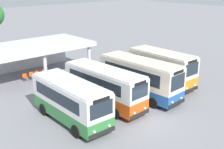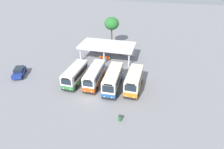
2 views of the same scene
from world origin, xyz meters
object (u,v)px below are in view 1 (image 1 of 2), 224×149
object	(u,v)px
waiting_chair_end_by_column	(25,76)
waiting_chair_middle_seat	(37,74)
city_bus_fourth_amber	(162,67)
city_bus_second_in_row	(104,85)
city_bus_middle_cream	(140,77)
city_bus_nearest_orange	(71,100)
waiting_chair_fourth_seat	(43,72)
waiting_chair_second_from_end	(32,75)

from	to	relation	value
waiting_chair_end_by_column	waiting_chair_middle_seat	size ratio (longest dim) A/B	1.00
city_bus_fourth_amber	waiting_chair_middle_seat	xyz separation A→B (m)	(-7.88, 9.93, -1.33)
city_bus_second_in_row	city_bus_middle_cream	distance (m)	3.60
city_bus_fourth_amber	waiting_chair_end_by_column	bearing A→B (deg)	132.91
city_bus_middle_cream	city_bus_second_in_row	bearing A→B (deg)	170.37
city_bus_nearest_orange	waiting_chair_middle_seat	bearing A→B (deg)	74.98
city_bus_nearest_orange	waiting_chair_end_by_column	size ratio (longest dim) A/B	8.45
city_bus_second_in_row	waiting_chair_fourth_seat	xyz separation A→B (m)	(-0.12, 9.79, -1.23)
city_bus_nearest_orange	waiting_chair_second_from_end	xyz separation A→B (m)	(2.08, 10.16, -1.17)
waiting_chair_second_from_end	waiting_chair_fourth_seat	bearing A→B (deg)	3.66
city_bus_second_in_row	waiting_chair_second_from_end	xyz separation A→B (m)	(-1.47, 9.70, -1.23)
city_bus_middle_cream	waiting_chair_second_from_end	world-z (taller)	city_bus_middle_cream
waiting_chair_second_from_end	waiting_chair_fourth_seat	world-z (taller)	same
city_bus_middle_cream	city_bus_nearest_orange	bearing A→B (deg)	178.85
waiting_chair_fourth_seat	city_bus_middle_cream	bearing A→B (deg)	-70.58
city_bus_second_in_row	city_bus_middle_cream	xyz separation A→B (m)	(3.55, -0.60, 0.10)
city_bus_middle_cream	city_bus_fourth_amber	xyz separation A→B (m)	(3.55, 0.48, 0.01)
city_bus_nearest_orange	city_bus_second_in_row	xyz separation A→B (m)	(3.55, 0.46, 0.06)
city_bus_fourth_amber	waiting_chair_second_from_end	distance (m)	13.09
waiting_chair_middle_seat	waiting_chair_fourth_seat	xyz separation A→B (m)	(0.67, -0.02, 0.00)
city_bus_nearest_orange	city_bus_second_in_row	distance (m)	3.58
city_bus_nearest_orange	city_bus_second_in_row	bearing A→B (deg)	7.38
waiting_chair_end_by_column	city_bus_middle_cream	bearing A→B (deg)	-61.37
waiting_chair_end_by_column	city_bus_fourth_amber	bearing A→B (deg)	-47.09
city_bus_second_in_row	waiting_chair_second_from_end	world-z (taller)	city_bus_second_in_row
waiting_chair_middle_seat	city_bus_second_in_row	bearing A→B (deg)	-85.39
city_bus_second_in_row	waiting_chair_middle_seat	bearing A→B (deg)	94.61
city_bus_second_in_row	waiting_chair_fourth_seat	world-z (taller)	city_bus_second_in_row
city_bus_middle_cream	city_bus_fourth_amber	world-z (taller)	city_bus_fourth_amber
waiting_chair_second_from_end	waiting_chair_middle_seat	size ratio (longest dim) A/B	1.00
city_bus_nearest_orange	waiting_chair_middle_seat	world-z (taller)	city_bus_nearest_orange
city_bus_middle_cream	waiting_chair_second_from_end	size ratio (longest dim) A/B	9.14
city_bus_nearest_orange	waiting_chair_fourth_seat	distance (m)	10.87
city_bus_middle_cream	waiting_chair_middle_seat	distance (m)	11.36
city_bus_fourth_amber	waiting_chair_middle_seat	distance (m)	12.75
city_bus_fourth_amber	waiting_chair_fourth_seat	size ratio (longest dim) A/B	7.96
city_bus_nearest_orange	waiting_chair_end_by_column	xyz separation A→B (m)	(1.41, 10.27, -1.17)
city_bus_nearest_orange	city_bus_fourth_amber	distance (m)	10.65
city_bus_second_in_row	waiting_chair_middle_seat	world-z (taller)	city_bus_second_in_row
city_bus_second_in_row	waiting_chair_end_by_column	size ratio (longest dim) A/B	9.03
city_bus_second_in_row	waiting_chair_middle_seat	size ratio (longest dim) A/B	9.03
city_bus_middle_cream	waiting_chair_fourth_seat	distance (m)	11.09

